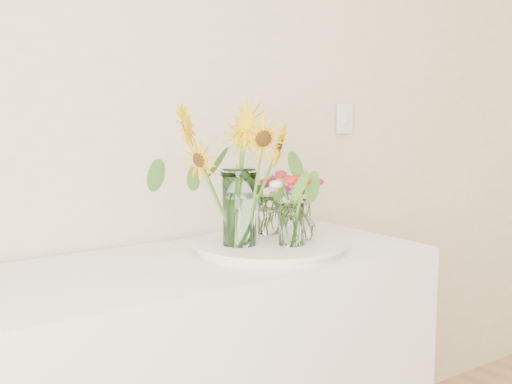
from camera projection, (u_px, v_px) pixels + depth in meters
tray at (269, 247)px, 2.00m from camera, size 0.45×0.45×0.02m
mason_jar at (239, 208)px, 1.94m from camera, size 0.12×0.12×0.24m
sunflower_bouquet at (239, 172)px, 1.92m from camera, size 0.70×0.70×0.45m
small_vase_a at (291, 225)px, 1.94m from camera, size 0.09×0.09×0.13m
wildflower_posy_a at (291, 210)px, 1.94m from camera, size 0.18×0.18×0.22m
small_vase_b at (301, 219)px, 2.04m from camera, size 0.10×0.10×0.13m
wildflower_posy_b at (301, 205)px, 2.03m from camera, size 0.21×0.21×0.22m
small_vase_c at (269, 216)px, 2.12m from camera, size 0.08×0.08×0.13m
wildflower_posy_c at (269, 202)px, 2.12m from camera, size 0.19×0.19×0.22m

